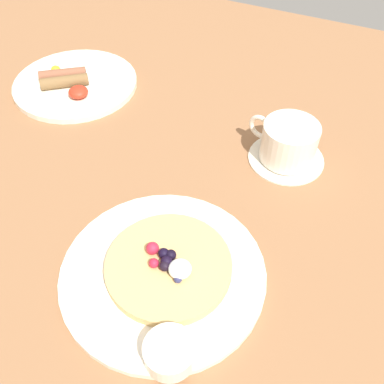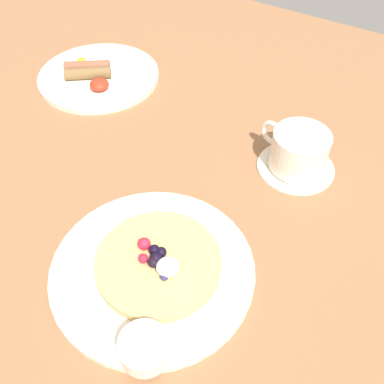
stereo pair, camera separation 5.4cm
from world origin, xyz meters
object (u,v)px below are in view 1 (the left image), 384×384
(syrup_ramekin, at_px, (170,352))
(coffee_saucer, at_px, (286,158))
(coffee_cup, at_px, (289,141))
(pancake_plate, at_px, (163,273))
(breakfast_plate, at_px, (76,84))

(syrup_ramekin, relative_size, coffee_saucer, 0.47)
(syrup_ramekin, xyz_separation_m, coffee_cup, (0.02, 0.38, 0.01))
(pancake_plate, distance_m, breakfast_plate, 0.48)
(pancake_plate, bearing_deg, breakfast_plate, 138.42)
(syrup_ramekin, xyz_separation_m, coffee_saucer, (0.02, 0.38, -0.02))
(breakfast_plate, bearing_deg, coffee_saucer, -4.17)
(coffee_saucer, height_order, coffee_cup, coffee_cup)
(breakfast_plate, height_order, coffee_cup, coffee_cup)
(coffee_saucer, bearing_deg, syrup_ramekin, -93.61)
(breakfast_plate, distance_m, coffee_saucer, 0.44)
(syrup_ramekin, height_order, coffee_saucer, syrup_ramekin)
(syrup_ramekin, relative_size, coffee_cup, 0.49)
(coffee_saucer, bearing_deg, breakfast_plate, 175.83)
(syrup_ramekin, height_order, breakfast_plate, syrup_ramekin)
(pancake_plate, height_order, coffee_saucer, pancake_plate)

